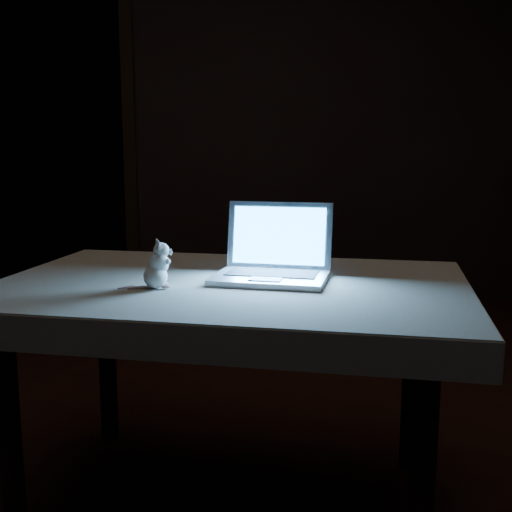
{
  "coord_description": "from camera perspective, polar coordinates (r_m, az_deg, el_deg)",
  "views": [
    {
      "loc": [
        -0.14,
        -1.89,
        1.12
      ],
      "look_at": [
        0.03,
        0.05,
        0.78
      ],
      "focal_mm": 45.0,
      "sensor_mm": 36.0,
      "label": 1
    }
  ],
  "objects": [
    {
      "name": "table",
      "position": [
        2.05,
        -2.2,
        -12.15
      ],
      "size": [
        1.5,
        1.18,
        0.7
      ],
      "primitive_type": null,
      "rotation": [
        0.0,
        0.0,
        -0.28
      ],
      "color": "black",
      "rests_on": "floor"
    },
    {
      "name": "back_wall",
      "position": [
        4.4,
        -3.11,
        12.18
      ],
      "size": [
        4.5,
        0.04,
        2.6
      ],
      "primitive_type": "cube",
      "color": "black",
      "rests_on": "ground"
    },
    {
      "name": "floor",
      "position": [
        2.2,
        -0.63,
        -20.75
      ],
      "size": [
        5.0,
        5.0,
        0.0
      ],
      "primitive_type": "plane",
      "color": "black",
      "rests_on": "ground"
    },
    {
      "name": "laptop",
      "position": [
        1.93,
        1.27,
        1.12
      ],
      "size": [
        0.41,
        0.39,
        0.23
      ],
      "primitive_type": null,
      "rotation": [
        0.0,
        0.0,
        -0.31
      ],
      "color": "silver",
      "rests_on": "tablecloth"
    },
    {
      "name": "tablecloth",
      "position": [
        1.9,
        -4.44,
        -4.05
      ],
      "size": [
        1.61,
        1.28,
        0.09
      ],
      "primitive_type": null,
      "rotation": [
        0.0,
        0.0,
        -0.27
      ],
      "color": "#B9AD99",
      "rests_on": "table"
    },
    {
      "name": "plush_mouse",
      "position": [
        1.86,
        -8.96,
        -0.73
      ],
      "size": [
        0.14,
        0.14,
        0.14
      ],
      "primitive_type": null,
      "rotation": [
        0.0,
        0.0,
        -0.43
      ],
      "color": "white",
      "rests_on": "tablecloth"
    },
    {
      "name": "doorway",
      "position": [
        4.49,
        -17.41,
        8.7
      ],
      "size": [
        1.06,
        0.36,
        2.13
      ],
      "primitive_type": null,
      "color": "black",
      "rests_on": "back_wall"
    }
  ]
}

